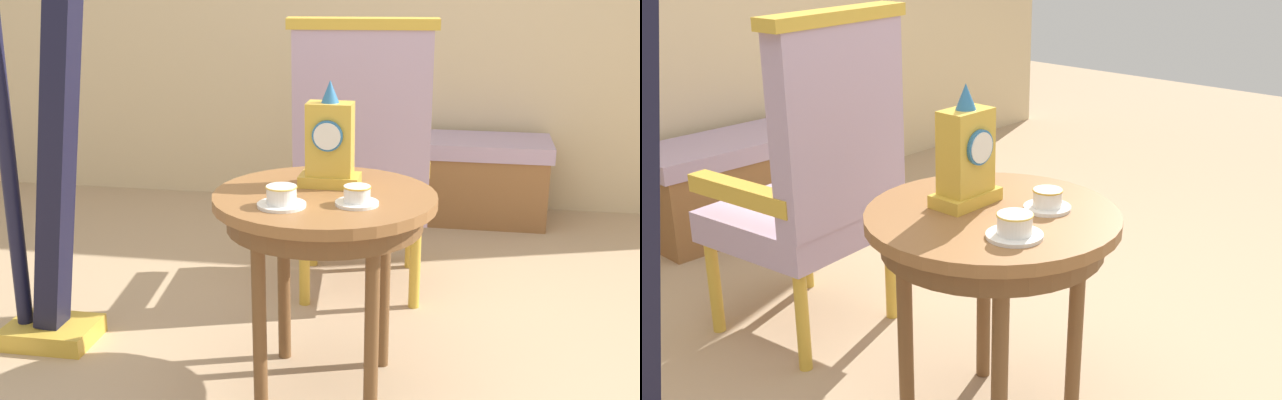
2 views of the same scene
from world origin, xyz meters
TOP-DOWN VIEW (x-y plane):
  - ground_plane at (0.00, 0.00)m, footprint 10.00×10.00m
  - side_table at (-0.01, 0.06)m, footprint 0.69×0.69m
  - teacup_left at (-0.11, -0.09)m, footprint 0.14×0.14m
  - teacup_right at (0.10, -0.03)m, footprint 0.13×0.13m
  - mantel_clock at (-0.01, 0.16)m, footprint 0.19×0.11m
  - armchair at (0.00, 0.83)m, footprint 0.60×0.59m
  - harp at (-1.01, 0.20)m, footprint 0.40×0.24m
  - window_bench at (0.39, 1.95)m, footprint 0.93×0.40m

SIDE VIEW (x-z plane):
  - ground_plane at x=0.00m, z-range 0.00..0.00m
  - window_bench at x=0.39m, z-range 0.00..0.44m
  - side_table at x=-0.01m, z-range 0.25..0.91m
  - armchair at x=0.00m, z-range 0.02..1.16m
  - teacup_right at x=0.10m, z-range 0.65..0.71m
  - teacup_left at x=-0.11m, z-range 0.65..0.72m
  - harp at x=-1.01m, z-range -0.17..1.57m
  - mantel_clock at x=-0.01m, z-range 0.62..0.96m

